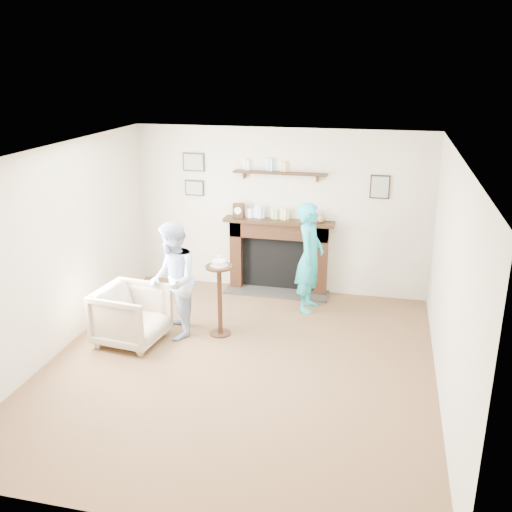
% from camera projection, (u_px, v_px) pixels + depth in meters
% --- Properties ---
extents(ground, '(5.00, 5.00, 0.00)m').
position_uv_depth(ground, '(239.00, 366.00, 6.73)').
color(ground, brown).
rests_on(ground, ground).
extents(room_shell, '(4.54, 5.02, 2.52)m').
position_uv_depth(room_shell, '(252.00, 218.00, 6.84)').
color(room_shell, beige).
rests_on(room_shell, ground).
extents(armchair, '(0.88, 0.86, 0.73)m').
position_uv_depth(armchair, '(133.00, 341.00, 7.31)').
color(armchair, tan).
rests_on(armchair, ground).
extents(man, '(0.83, 0.91, 1.53)m').
position_uv_depth(man, '(176.00, 334.00, 7.50)').
color(man, '#AABCD5').
rests_on(man, ground).
extents(woman, '(0.42, 0.60, 1.58)m').
position_uv_depth(woman, '(308.00, 309.00, 8.27)').
color(woman, '#20A9B6').
rests_on(woman, ground).
extents(pedestal_table, '(0.34, 0.34, 1.09)m').
position_uv_depth(pedestal_table, '(219.00, 286.00, 7.30)').
color(pedestal_table, black).
rests_on(pedestal_table, ground).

